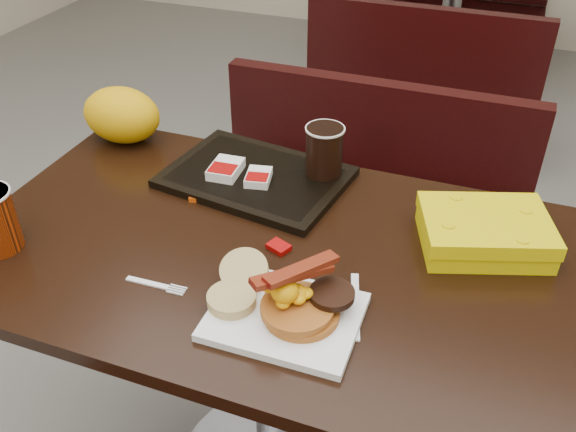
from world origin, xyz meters
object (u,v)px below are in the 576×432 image
(table_far, at_px, (449,24))
(pancake_stack, at_px, (302,310))
(knife, at_px, (355,306))
(paper_bag, at_px, (122,115))
(coffee_cup_far, at_px, (324,151))
(hashbrown_sleeve_left, at_px, (226,169))
(table_near, at_px, (276,379))
(fork, at_px, (148,283))
(tray, at_px, (256,177))
(bench_near_n, at_px, (357,216))
(hashbrown_sleeve_right, at_px, (258,177))
(platter, at_px, (285,317))
(clamshell, at_px, (485,232))
(bench_far_s, at_px, (426,74))

(table_far, xyz_separation_m, pancake_stack, (0.11, -2.76, 0.40))
(knife, bearing_deg, paper_bag, -134.50)
(knife, distance_m, coffee_cup_far, 0.42)
(hashbrown_sleeve_left, bearing_deg, coffee_cup_far, 17.94)
(table_near, bearing_deg, fork, -135.90)
(tray, bearing_deg, bench_near_n, 83.50)
(hashbrown_sleeve_right, bearing_deg, fork, -112.16)
(table_far, bearing_deg, hashbrown_sleeve_left, -94.49)
(platter, height_order, fork, platter)
(bench_near_n, distance_m, pancake_stack, 0.97)
(bench_near_n, relative_size, coffee_cup_far, 9.09)
(table_near, distance_m, bench_near_n, 0.70)
(clamshell, bearing_deg, coffee_cup_far, 142.71)
(tray, bearing_deg, table_far, 95.11)
(bench_near_n, xyz_separation_m, table_far, (0.00, 1.90, 0.02))
(table_far, distance_m, tray, 2.42)
(tray, distance_m, hashbrown_sleeve_right, 0.04)
(clamshell, bearing_deg, bench_far_s, 83.37)
(knife, distance_m, hashbrown_sleeve_right, 0.41)
(platter, distance_m, clamshell, 0.43)
(bench_near_n, relative_size, bench_far_s, 1.00)
(bench_far_s, relative_size, coffee_cup_far, 9.09)
(bench_far_s, bearing_deg, platter, -87.64)
(bench_near_n, bearing_deg, hashbrown_sleeve_right, -102.13)
(bench_far_s, relative_size, pancake_stack, 7.97)
(table_near, xyz_separation_m, paper_bag, (-0.50, 0.28, 0.44))
(knife, relative_size, hashbrown_sleeve_right, 2.33)
(tray, bearing_deg, table_near, -51.11)
(hashbrown_sleeve_right, bearing_deg, paper_bag, 155.25)
(table_near, relative_size, table_far, 1.00)
(bench_far_s, bearing_deg, clamshell, -78.07)
(coffee_cup_far, relative_size, clamshell, 0.47)
(pancake_stack, relative_size, clamshell, 0.53)
(fork, xyz_separation_m, hashbrown_sleeve_right, (0.07, 0.36, 0.03))
(platter, height_order, tray, tray)
(hashbrown_sleeve_left, xyz_separation_m, clamshell, (0.56, -0.04, 0.00))
(platter, bearing_deg, hashbrown_sleeve_right, 117.94)
(knife, bearing_deg, table_near, -133.47)
(fork, height_order, clamshell, clamshell)
(fork, distance_m, paper_bag, 0.56)
(hashbrown_sleeve_left, relative_size, hashbrown_sleeve_right, 1.22)
(coffee_cup_far, bearing_deg, tray, -157.30)
(bench_far_s, relative_size, tray, 2.61)
(fork, height_order, paper_bag, paper_bag)
(tray, height_order, paper_bag, paper_bag)
(platter, distance_m, coffee_cup_far, 0.45)
(knife, xyz_separation_m, clamshell, (0.18, 0.25, 0.03))
(tray, xyz_separation_m, clamshell, (0.50, -0.06, 0.02))
(table_near, distance_m, clamshell, 0.57)
(knife, xyz_separation_m, hashbrown_sleeve_right, (-0.30, 0.29, 0.03))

